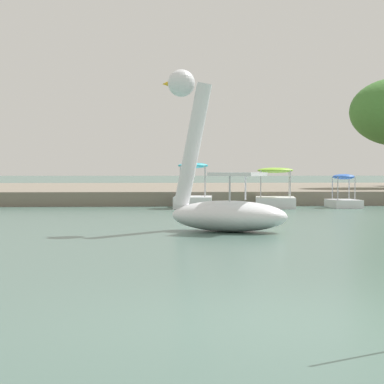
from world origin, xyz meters
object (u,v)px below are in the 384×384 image
Objects in this scene: pedal_boat_blue at (343,197)px; pedal_boat_cyan at (193,195)px; swan_boat at (221,195)px; pedal_boat_lime at (275,195)px.

pedal_boat_blue is 0.73× the size of pedal_boat_cyan.
swan_boat is at bearing -90.81° from pedal_boat_cyan.
pedal_boat_blue is 5.62m from pedal_boat_cyan.
swan_boat is 11.64m from pedal_boat_lime.
pedal_boat_lime is at bearing 178.39° from pedal_boat_blue.
pedal_boat_cyan reaches higher than pedal_boat_blue.
swan_boat reaches higher than pedal_boat_blue.
pedal_boat_cyan is at bearing 179.11° from pedal_boat_blue.
pedal_boat_blue is at bearing 62.50° from swan_boat.
swan_boat is 11.20m from pedal_boat_cyan.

